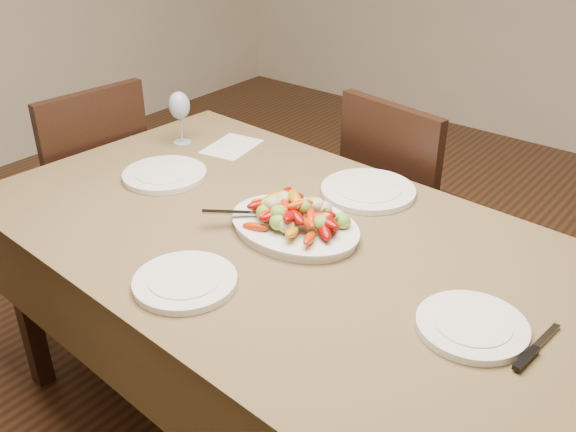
# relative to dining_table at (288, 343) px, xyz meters

# --- Properties ---
(floor) EXTENTS (6.00, 6.00, 0.00)m
(floor) POSITION_rel_dining_table_xyz_m (-0.20, -0.04, -0.38)
(floor) COLOR #3E2313
(floor) RESTS_ON ground
(dining_table) EXTENTS (1.90, 1.16, 0.76)m
(dining_table) POSITION_rel_dining_table_xyz_m (0.00, 0.00, 0.00)
(dining_table) COLOR brown
(dining_table) RESTS_ON ground
(chair_far) EXTENTS (0.48, 0.48, 0.95)m
(chair_far) POSITION_rel_dining_table_xyz_m (-0.03, 0.82, 0.10)
(chair_far) COLOR black
(chair_far) RESTS_ON ground
(chair_left) EXTENTS (0.46, 0.46, 0.95)m
(chair_left) POSITION_rel_dining_table_xyz_m (-1.15, 0.10, 0.10)
(chair_left) COLOR black
(chair_left) RESTS_ON ground
(serving_platter) EXTENTS (0.40, 0.31, 0.02)m
(serving_platter) POSITION_rel_dining_table_xyz_m (0.00, 0.03, 0.39)
(serving_platter) COLOR white
(serving_platter) RESTS_ON dining_table
(roasted_vegetables) EXTENTS (0.32, 0.23, 0.09)m
(roasted_vegetables) POSITION_rel_dining_table_xyz_m (0.00, 0.03, 0.45)
(roasted_vegetables) COLOR #7E0603
(roasted_vegetables) RESTS_ON serving_platter
(serving_spoon) EXTENTS (0.24, 0.24, 0.03)m
(serving_spoon) POSITION_rel_dining_table_xyz_m (-0.07, -0.01, 0.43)
(serving_spoon) COLOR #9EA0A8
(serving_spoon) RESTS_ON serving_platter
(plate_left) EXTENTS (0.27, 0.27, 0.02)m
(plate_left) POSITION_rel_dining_table_xyz_m (-0.54, 0.04, 0.39)
(plate_left) COLOR white
(plate_left) RESTS_ON dining_table
(plate_right) EXTENTS (0.24, 0.24, 0.02)m
(plate_right) POSITION_rel_dining_table_xyz_m (0.56, -0.06, 0.39)
(plate_right) COLOR white
(plate_right) RESTS_ON dining_table
(plate_far) EXTENTS (0.29, 0.29, 0.02)m
(plate_far) POSITION_rel_dining_table_xyz_m (0.03, 0.35, 0.39)
(plate_far) COLOR white
(plate_far) RESTS_ON dining_table
(plate_near) EXTENTS (0.25, 0.25, 0.02)m
(plate_near) POSITION_rel_dining_table_xyz_m (-0.05, -0.34, 0.39)
(plate_near) COLOR white
(plate_near) RESTS_ON dining_table
(wine_glass) EXTENTS (0.08, 0.08, 0.20)m
(wine_glass) POSITION_rel_dining_table_xyz_m (-0.71, 0.27, 0.48)
(wine_glass) COLOR #8C99A5
(wine_glass) RESTS_ON dining_table
(menu_card) EXTENTS (0.19, 0.23, 0.00)m
(menu_card) POSITION_rel_dining_table_xyz_m (-0.55, 0.36, 0.38)
(menu_card) COLOR silver
(menu_card) RESTS_ON dining_table
(table_knife) EXTENTS (0.04, 0.20, 0.01)m
(table_knife) POSITION_rel_dining_table_xyz_m (0.70, -0.05, 0.38)
(table_knife) COLOR #9EA0A8
(table_knife) RESTS_ON dining_table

